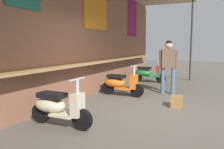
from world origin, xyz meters
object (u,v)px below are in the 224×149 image
object	(u,v)px
scooter_cream	(57,106)
scooter_orange	(120,83)
scooter_green	(147,73)
merchandise_crate	(177,101)
shopper_with_handbag	(168,61)

from	to	relation	value
scooter_cream	scooter_orange	world-z (taller)	same
scooter_cream	scooter_orange	distance (m)	3.10
scooter_green	merchandise_crate	bearing A→B (deg)	-66.03
scooter_cream	scooter_green	size ratio (longest dim) A/B	1.00
scooter_orange	merchandise_crate	size ratio (longest dim) A/B	3.88
scooter_green	merchandise_crate	distance (m)	4.08
scooter_cream	scooter_green	xyz separation A→B (m)	(6.06, -0.00, 0.00)
scooter_orange	shopper_with_handbag	size ratio (longest dim) A/B	0.81
scooter_cream	shopper_with_handbag	distance (m)	4.25
scooter_orange	scooter_green	world-z (taller)	same
scooter_orange	merchandise_crate	distance (m)	2.00
scooter_orange	merchandise_crate	world-z (taller)	scooter_orange
scooter_green	merchandise_crate	size ratio (longest dim) A/B	3.88
merchandise_crate	scooter_orange	bearing A→B (deg)	70.78
scooter_cream	merchandise_crate	size ratio (longest dim) A/B	3.88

